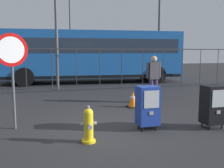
{
  "coord_description": "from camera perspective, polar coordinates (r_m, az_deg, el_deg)",
  "views": [
    {
      "loc": [
        -1.67,
        -5.6,
        1.8
      ],
      "look_at": [
        0.3,
        1.2,
        0.9
      ],
      "focal_mm": 40.29,
      "sensor_mm": 36.0,
      "label": 1
    }
  ],
  "objects": [
    {
      "name": "traffic_cone",
      "position": [
        8.28,
        4.75,
        -3.5
      ],
      "size": [
        0.36,
        0.36,
        0.53
      ],
      "color": "black",
      "rests_on": "ground_plane"
    },
    {
      "name": "stop_sign",
      "position": [
        6.19,
        -21.78,
        4.89
      ],
      "size": [
        0.71,
        0.31,
        2.23
      ],
      "color": "#4C4F54",
      "rests_on": "ground_plane"
    },
    {
      "name": "ground_plane",
      "position": [
        6.11,
        0.43,
        -9.88
      ],
      "size": [
        60.0,
        60.0,
        0.0
      ],
      "primitive_type": "plane",
      "color": "#262628"
    },
    {
      "name": "fire_hydrant",
      "position": [
        5.09,
        -5.35,
        -9.31
      ],
      "size": [
        0.33,
        0.32,
        0.75
      ],
      "color": "yellow",
      "rests_on": "ground_plane"
    },
    {
      "name": "pedestrian",
      "position": [
        9.02,
        9.43,
        1.72
      ],
      "size": [
        0.55,
        0.22,
        1.67
      ],
      "color": "#382D51",
      "rests_on": "ground_plane"
    },
    {
      "name": "newspaper_box_primary",
      "position": [
        6.4,
        21.92,
        -4.36
      ],
      "size": [
        0.48,
        0.42,
        1.02
      ],
      "color": "black",
      "rests_on": "ground_plane"
    },
    {
      "name": "street_light_far_left",
      "position": [
        15.13,
        10.81,
        18.08
      ],
      "size": [
        0.32,
        0.32,
        8.2
      ],
      "color": "#4C4F54",
      "rests_on": "ground_plane"
    },
    {
      "name": "bus_near",
      "position": [
        15.09,
        -4.69,
        6.86
      ],
      "size": [
        10.69,
        3.56,
        3.0
      ],
      "rotation": [
        0.0,
        0.0,
        -0.09
      ],
      "color": "#19519E",
      "rests_on": "ground_plane"
    },
    {
      "name": "newspaper_box_secondary",
      "position": [
        5.91,
        8.11,
        -4.84
      ],
      "size": [
        0.48,
        0.42,
        1.02
      ],
      "color": "black",
      "rests_on": "ground_plane"
    },
    {
      "name": "fence_barrier",
      "position": [
        11.93,
        -8.09,
        3.41
      ],
      "size": [
        18.03,
        0.04,
        2.0
      ],
      "color": "#2D2D33",
      "rests_on": "ground_plane"
    },
    {
      "name": "street_light_near_right",
      "position": [
        21.8,
        -9.51,
        14.69
      ],
      "size": [
        0.32,
        0.32,
        8.18
      ],
      "color": "#4C4F54",
      "rests_on": "ground_plane"
    }
  ]
}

